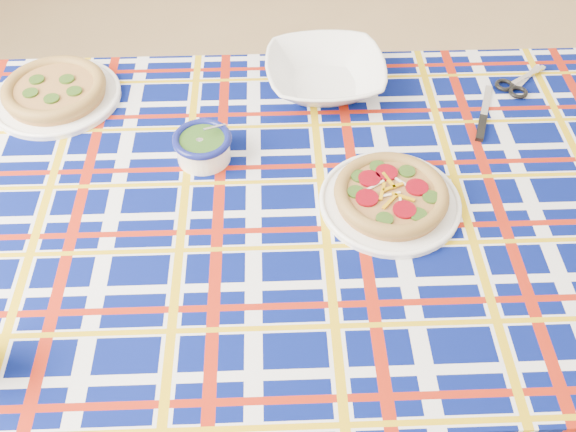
{
  "coord_description": "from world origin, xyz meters",
  "views": [
    {
      "loc": [
        -0.49,
        -0.86,
        1.55
      ],
      "look_at": [
        -0.45,
        -0.1,
        0.7
      ],
      "focal_mm": 40.0,
      "sensor_mm": 36.0,
      "label": 1
    }
  ],
  "objects_px": {
    "main_focaccia_plate": "(391,195)",
    "serving_bowl": "(325,75)",
    "dining_table": "(288,221)",
    "pesto_bowl": "(203,145)"
  },
  "relations": [
    {
      "from": "serving_bowl",
      "to": "pesto_bowl",
      "type": "bearing_deg",
      "value": -139.57
    },
    {
      "from": "dining_table",
      "to": "main_focaccia_plate",
      "type": "relative_size",
      "value": 5.45
    },
    {
      "from": "main_focaccia_plate",
      "to": "serving_bowl",
      "type": "bearing_deg",
      "value": 104.01
    },
    {
      "from": "dining_table",
      "to": "serving_bowl",
      "type": "height_order",
      "value": "serving_bowl"
    },
    {
      "from": "dining_table",
      "to": "serving_bowl",
      "type": "bearing_deg",
      "value": 74.46
    },
    {
      "from": "dining_table",
      "to": "serving_bowl",
      "type": "distance_m",
      "value": 0.36
    },
    {
      "from": "main_focaccia_plate",
      "to": "pesto_bowl",
      "type": "relative_size",
      "value": 2.33
    },
    {
      "from": "dining_table",
      "to": "pesto_bowl",
      "type": "xyz_separation_m",
      "value": [
        -0.16,
        0.11,
        0.1
      ]
    },
    {
      "from": "pesto_bowl",
      "to": "main_focaccia_plate",
      "type": "bearing_deg",
      "value": -22.2
    },
    {
      "from": "pesto_bowl",
      "to": "serving_bowl",
      "type": "xyz_separation_m",
      "value": [
        0.26,
        0.22,
        -0.0
      ]
    }
  ]
}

